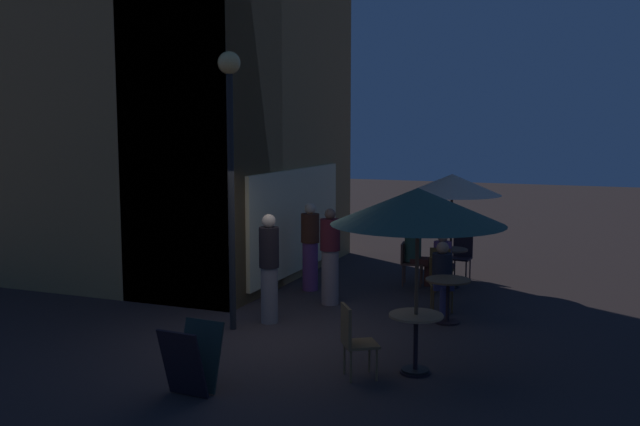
{
  "coord_description": "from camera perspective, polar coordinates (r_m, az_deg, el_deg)",
  "views": [
    {
      "loc": [
        -9.55,
        -4.56,
        3.24
      ],
      "look_at": [
        2.11,
        0.11,
        1.67
      ],
      "focal_mm": 40.83,
      "sensor_mm": 36.0,
      "label": 1
    }
  ],
  "objects": [
    {
      "name": "patron_seated_2",
      "position": [
        12.67,
        9.58,
        -4.6
      ],
      "size": [
        0.53,
        0.44,
        1.21
      ],
      "rotation": [
        0.0,
        0.0,
        -2.8
      ],
      "color": "#2A294D",
      "rests_on": "ground"
    },
    {
      "name": "menu_sandwich_board",
      "position": [
        8.98,
        -10.03,
        -11.24
      ],
      "size": [
        0.66,
        0.59,
        0.83
      ],
      "rotation": [
        0.0,
        0.0,
        -0.06
      ],
      "color": "black",
      "rests_on": "ground"
    },
    {
      "name": "ground_plane",
      "position": [
        11.07,
        -3.56,
        -9.92
      ],
      "size": [
        60.0,
        60.0,
        0.0
      ],
      "primitive_type": "plane",
      "color": "#2F2524"
    },
    {
      "name": "patron_seated_0",
      "position": [
        14.62,
        7.51,
        -2.96
      ],
      "size": [
        0.38,
        0.53,
        1.23
      ],
      "rotation": [
        0.0,
        0.0,
        -1.42
      ],
      "color": "#52221A",
      "rests_on": "ground"
    },
    {
      "name": "patron_standing_4",
      "position": [
        11.8,
        -4.01,
        -4.3
      ],
      "size": [
        0.32,
        0.32,
        1.78
      ],
      "rotation": [
        0.0,
        0.0,
        3.16
      ],
      "color": "slate",
      "rests_on": "ground"
    },
    {
      "name": "patio_umbrella_0",
      "position": [
        14.39,
        10.32,
        2.17
      ],
      "size": [
        1.91,
        1.91,
        2.24
      ],
      "color": "black",
      "rests_on": "ground"
    },
    {
      "name": "cafe_chair_4",
      "position": [
        12.84,
        9.49,
        -5.1
      ],
      "size": [
        0.51,
        0.51,
        0.91
      ],
      "rotation": [
        0.0,
        0.0,
        -2.8
      ],
      "color": "brown",
      "rests_on": "ground"
    },
    {
      "name": "patron_standing_3",
      "position": [
        14.06,
        -0.78,
        -2.65
      ],
      "size": [
        0.35,
        0.35,
        1.7
      ],
      "rotation": [
        0.0,
        0.0,
        4.79
      ],
      "color": "#633266",
      "rests_on": "ground"
    },
    {
      "name": "patron_seated_1",
      "position": [
        13.94,
        9.62,
        -3.55
      ],
      "size": [
        0.54,
        0.34,
        1.21
      ],
      "rotation": [
        0.0,
        0.0,
        -0.01
      ],
      "color": "black",
      "rests_on": "ground"
    },
    {
      "name": "patio_umbrella_1",
      "position": [
        9.27,
        7.68,
        0.47
      ],
      "size": [
        2.23,
        2.23,
        2.42
      ],
      "color": "black",
      "rests_on": "ground"
    },
    {
      "name": "cafe_table_0",
      "position": [
        14.6,
        10.19,
        -3.69
      ],
      "size": [
        0.67,
        0.67,
        0.77
      ],
      "color": "black",
      "rests_on": "ground"
    },
    {
      "name": "cafe_building",
      "position": [
        15.56,
        -13.82,
        11.96
      ],
      "size": [
        6.18,
        8.9,
        9.23
      ],
      "color": "olive",
      "rests_on": "ground"
    },
    {
      "name": "street_lamp_near_corner",
      "position": [
        11.25,
        -7.05,
        6.28
      ],
      "size": [
        0.35,
        0.35,
        4.31
      ],
      "color": "black",
      "rests_on": "ground"
    },
    {
      "name": "cafe_chair_2",
      "position": [
        13.82,
        9.47,
        -4.19
      ],
      "size": [
        0.39,
        0.39,
        0.92
      ],
      "rotation": [
        0.0,
        0.0,
        -0.01
      ],
      "color": "#503719",
      "rests_on": "ground"
    },
    {
      "name": "cafe_table_2",
      "position": [
        12.01,
        9.99,
        -6.05
      ],
      "size": [
        0.73,
        0.73,
        0.73
      ],
      "color": "black",
      "rests_on": "ground"
    },
    {
      "name": "cafe_chair_0",
      "position": [
        15.42,
        11.06,
        -3.07
      ],
      "size": [
        0.43,
        0.43,
        0.94
      ],
      "rotation": [
        0.0,
        0.0,
        3.07
      ],
      "color": "#251D27",
      "rests_on": "ground"
    },
    {
      "name": "cafe_chair_1",
      "position": [
        14.66,
        6.93,
        -3.64
      ],
      "size": [
        0.5,
        0.5,
        0.85
      ],
      "rotation": [
        0.0,
        0.0,
        -1.42
      ],
      "color": "#563124",
      "rests_on": "ground"
    },
    {
      "name": "cafe_table_1",
      "position": [
        9.59,
        7.52,
        -9.18
      ],
      "size": [
        0.7,
        0.7,
        0.79
      ],
      "color": "black",
      "rests_on": "ground"
    },
    {
      "name": "patron_standing_5",
      "position": [
        12.97,
        0.79,
        -3.43
      ],
      "size": [
        0.36,
        0.36,
        1.73
      ],
      "rotation": [
        0.0,
        0.0,
        5.51
      ],
      "color": "gray",
      "rests_on": "ground"
    },
    {
      "name": "cafe_chair_3",
      "position": [
        9.35,
        2.6,
        -9.6
      ],
      "size": [
        0.58,
        0.58,
        0.95
      ],
      "rotation": [
        0.0,
        0.0,
        -0.98
      ],
      "color": "brown",
      "rests_on": "ground"
    }
  ]
}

